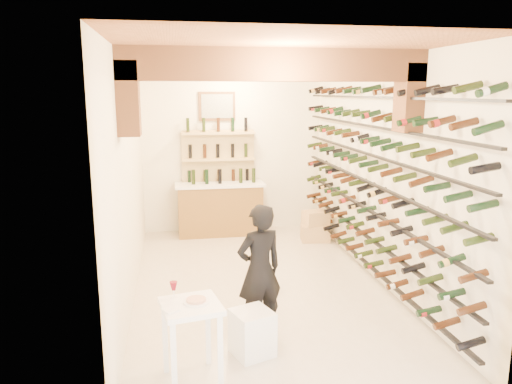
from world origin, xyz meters
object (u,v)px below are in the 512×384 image
Objects in this scene: chrome_barstool at (262,257)px; crate_lower at (315,233)px; wine_rack at (365,176)px; back_counter at (220,207)px; person at (260,270)px; tasting_table at (191,317)px; white_stool at (252,333)px.

crate_lower is at bearing 55.73° from chrome_barstool.
wine_rack is 3.38m from back_counter.
wine_rack is at bearing 3.93° from chrome_barstool.
person reaches higher than back_counter.
person reaches higher than crate_lower.
chrome_barstool is (0.32, -2.75, -0.08)m from back_counter.
wine_rack is 1.87m from chrome_barstool.
wine_rack is 3.35× the size of back_counter.
tasting_table reaches higher than crate_lower.
person is 2.93× the size of crate_lower.
crate_lower is at bearing -134.97° from person.
chrome_barstool is (0.44, 1.77, 0.21)m from white_stool.
white_stool is at bearing -103.85° from chrome_barstool.
white_stool is at bearing -115.55° from crate_lower.
person reaches higher than tasting_table.
tasting_table is at bearing -151.03° from white_stool.
tasting_table is 0.84m from white_stool.
back_counter reaches higher than tasting_table.
tasting_table is 1.15m from person.
wine_rack is 3.00m from white_stool.
person is 3.76m from crate_lower.
back_counter is 1.89m from crate_lower.
wine_rack reaches higher than person.
person is 1.94× the size of chrome_barstool.
person is at bearing -116.38° from crate_lower.
tasting_table is 4.83m from crate_lower.
white_stool is at bearing 18.12° from tasting_table.
tasting_table is 1.83× the size of crate_lower.
white_stool is 4.19m from crate_lower.
crate_lower is (1.37, 2.01, -0.30)m from chrome_barstool.
person is at bearing -101.92° from chrome_barstool.
wine_rack reaches higher than white_stool.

